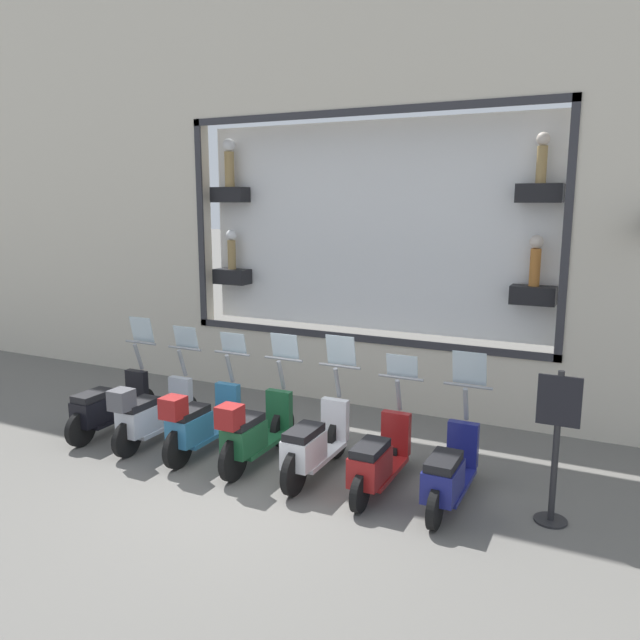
% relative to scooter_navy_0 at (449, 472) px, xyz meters
% --- Properties ---
extents(ground_plane, '(120.00, 120.00, 0.00)m').
position_rel_scooter_navy_0_xyz_m(ground_plane, '(-0.49, 2.35, -0.42)').
color(ground_plane, '#66635E').
extents(building_facade, '(1.20, 36.00, 10.14)m').
position_rel_scooter_navy_0_xyz_m(building_facade, '(3.11, 2.35, 4.78)').
color(building_facade, beige).
rests_on(building_facade, ground_plane).
extents(scooter_navy_0, '(1.79, 0.61, 1.67)m').
position_rel_scooter_navy_0_xyz_m(scooter_navy_0, '(0.00, 0.00, 0.00)').
color(scooter_navy_0, black).
rests_on(scooter_navy_0, ground_plane).
extents(scooter_red_1, '(1.79, 0.60, 1.53)m').
position_rel_scooter_navy_0_xyz_m(scooter_red_1, '(-0.00, 0.87, -0.01)').
color(scooter_red_1, black).
rests_on(scooter_red_1, ground_plane).
extents(scooter_white_2, '(1.81, 0.60, 1.70)m').
position_rel_scooter_navy_0_xyz_m(scooter_white_2, '(0.01, 1.74, 0.03)').
color(scooter_white_2, black).
rests_on(scooter_white_2, ground_plane).
extents(scooter_green_3, '(1.81, 0.60, 1.65)m').
position_rel_scooter_navy_0_xyz_m(scooter_green_3, '(-0.05, 2.61, 0.07)').
color(scooter_green_3, black).
rests_on(scooter_green_3, ground_plane).
extents(scooter_teal_4, '(1.81, 0.60, 1.58)m').
position_rel_scooter_navy_0_xyz_m(scooter_teal_4, '(-0.06, 3.48, 0.06)').
color(scooter_teal_4, black).
rests_on(scooter_teal_4, ground_plane).
extents(scooter_silver_5, '(1.80, 0.61, 1.60)m').
position_rel_scooter_navy_0_xyz_m(scooter_silver_5, '(-0.06, 4.35, 0.05)').
color(scooter_silver_5, black).
rests_on(scooter_silver_5, ground_plane).
extents(scooter_black_6, '(1.80, 0.61, 1.67)m').
position_rel_scooter_navy_0_xyz_m(scooter_black_6, '(0.00, 5.23, 0.02)').
color(scooter_black_6, black).
rests_on(scooter_black_6, ground_plane).
extents(shop_sign_post, '(0.36, 0.45, 1.72)m').
position_rel_scooter_navy_0_xyz_m(shop_sign_post, '(0.13, -1.11, 0.51)').
color(shop_sign_post, '#232326').
rests_on(shop_sign_post, ground_plane).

